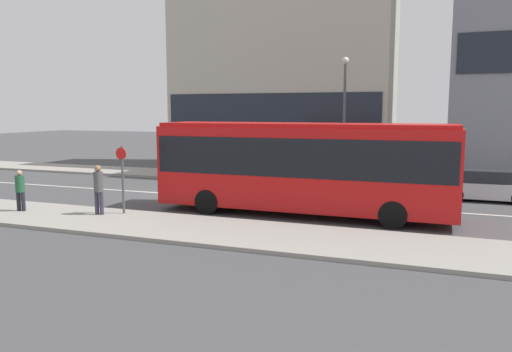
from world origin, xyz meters
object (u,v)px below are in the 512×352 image
city_bus (303,163)px  pedestrian_down_pavement (98,186)px  parked_car_0 (485,186)px  bus_stop_sign (122,174)px  street_lamp (344,107)px  pedestrian_near_stop (20,188)px

city_bus → pedestrian_down_pavement: bearing=-160.5°
parked_car_0 → bus_stop_sign: size_ratio=1.56×
city_bus → pedestrian_down_pavement: (-6.89, -3.18, -0.82)m
pedestrian_down_pavement → bus_stop_sign: size_ratio=0.73×
bus_stop_sign → street_lamp: (6.27, 10.30, 2.52)m
city_bus → bus_stop_sign: (-6.17, -2.70, -0.39)m
city_bus → pedestrian_down_pavement: size_ratio=6.10×
pedestrian_down_pavement → bus_stop_sign: 0.97m
parked_car_0 → pedestrian_down_pavement: size_ratio=2.14×
parked_car_0 → bus_stop_sign: (-12.93, -8.56, 0.97)m
city_bus → street_lamp: bearing=83.9°
parked_car_0 → pedestrian_near_stop: size_ratio=2.49×
pedestrian_down_pavement → city_bus: bearing=-160.1°
pedestrian_down_pavement → street_lamp: (7.00, 10.78, 2.95)m
street_lamp → bus_stop_sign: bearing=-121.3°
parked_car_0 → bus_stop_sign: bus_stop_sign is taller
city_bus → parked_car_0: (6.76, 5.87, -1.36)m
parked_car_0 → pedestrian_near_stop: 19.41m
street_lamp → parked_car_0: bearing=-14.6°
city_bus → bus_stop_sign: city_bus is taller
pedestrian_down_pavement → bus_stop_sign: bearing=-151.2°
parked_car_0 → bus_stop_sign: 15.54m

